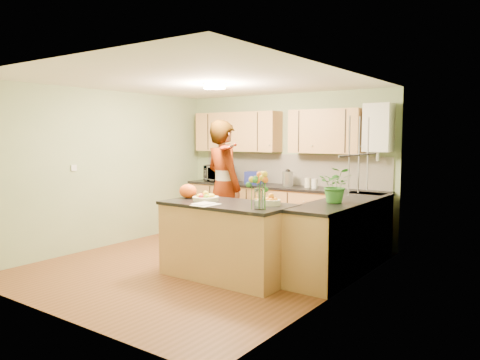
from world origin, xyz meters
The scene contains 28 objects.
floor centered at (0.00, 0.00, 0.00)m, with size 4.50×4.50×0.00m, color brown.
ceiling centered at (0.00, 0.00, 2.50)m, with size 4.00×4.50×0.02m, color silver.
wall_back centered at (0.00, 2.25, 1.25)m, with size 4.00×0.02×2.50m, color gray.
wall_front centered at (0.00, -2.25, 1.25)m, with size 4.00×0.02×2.50m, color gray.
wall_left centered at (-2.00, 0.00, 1.25)m, with size 0.02×4.50×2.50m, color gray.
wall_right centered at (2.00, 0.00, 1.25)m, with size 0.02×4.50×2.50m, color gray.
back_counter centered at (0.10, 1.95, 0.47)m, with size 3.64×0.62×0.94m.
right_counter centered at (1.70, 0.85, 0.47)m, with size 0.62×2.24×0.94m.
splashback centered at (0.10, 2.23, 1.20)m, with size 3.60×0.02×0.52m, color white.
upper_cabinets centered at (-0.18, 2.08, 1.85)m, with size 3.20×0.34×0.70m.
boiler centered at (1.70, 2.09, 1.90)m, with size 0.40×0.30×0.86m.
window_right centered at (1.99, 0.60, 1.55)m, with size 0.01×1.30×1.05m.
light_switch centered at (-1.99, -0.60, 1.30)m, with size 0.02×0.09×0.09m, color white.
ceiling_lamp centered at (0.00, 0.30, 2.46)m, with size 0.30×0.30×0.07m.
peninsula_island centered at (0.61, -0.22, 0.47)m, with size 1.65×0.84×0.95m.
fruit_dish centered at (0.26, -0.22, 0.99)m, with size 0.33×0.33×0.12m.
orange_bowl centered at (1.16, -0.07, 1.00)m, with size 0.23×0.23×0.13m.
flower_vase centered at (1.21, -0.40, 1.29)m, with size 0.28×0.28×0.52m.
orange_bag centered at (-0.09, -0.17, 1.04)m, with size 0.25×0.21×0.19m, color #FF5D15.
papers centered at (0.51, -0.52, 0.95)m, with size 0.24×0.32×0.01m, color white.
violinist centered at (-0.16, 0.71, 1.01)m, with size 0.73×0.48×2.01m, color tan.
violin centered at (0.04, 0.49, 1.61)m, with size 0.60×0.24×0.12m, color #561705, non-canonical shape.
microwave centered at (-1.20, 1.91, 1.09)m, with size 0.54×0.36×0.30m, color white.
blue_box centered at (-0.43, 1.92, 1.05)m, with size 0.27×0.20×0.22m, color navy.
kettle centered at (0.21, 1.98, 1.07)m, with size 0.18×0.18×0.33m.
jar_cream centered at (0.60, 1.95, 1.02)m, with size 0.10×0.10×0.15m, color beige.
jar_white centered at (0.75, 1.92, 1.02)m, with size 0.10×0.10×0.15m, color white.
potted_plant centered at (1.70, 0.60, 1.17)m, with size 0.41×0.35×0.45m, color #2F7527.
Camera 1 is at (4.11, -4.82, 1.78)m, focal length 35.00 mm.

